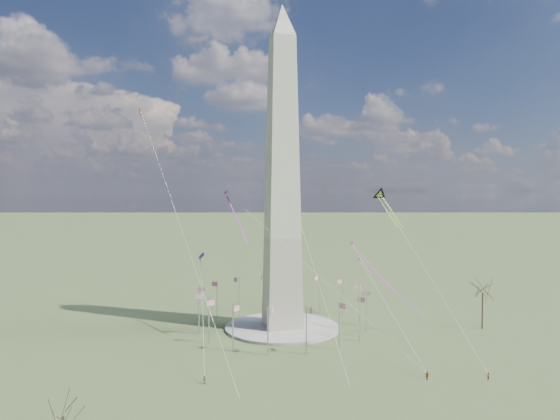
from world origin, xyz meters
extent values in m
plane|color=#495A2D|center=(0.00, 0.00, 0.00)|extent=(2000.00, 2000.00, 0.00)
cylinder|color=#B7B2A7|center=(0.00, 0.00, 0.40)|extent=(36.00, 36.00, 0.80)
pyramid|color=beige|center=(0.00, 0.00, 95.80)|extent=(9.90, 9.90, 10.00)
cylinder|color=silver|center=(26.00, 0.00, 6.50)|extent=(0.36, 0.36, 13.00)
cube|color=#C0193D|center=(26.00, 1.30, 11.80)|extent=(2.40, 0.08, 1.50)
cylinder|color=silver|center=(24.02, 9.95, 6.50)|extent=(0.36, 0.36, 13.00)
cube|color=#C0193D|center=(23.52, 11.15, 11.80)|extent=(2.25, 0.99, 1.50)
cylinder|color=silver|center=(18.38, 18.38, 6.50)|extent=(0.36, 0.36, 13.00)
cube|color=#C0193D|center=(17.47, 19.30, 11.80)|extent=(1.75, 1.75, 1.50)
cylinder|color=silver|center=(9.95, 24.02, 6.50)|extent=(0.36, 0.36, 13.00)
cube|color=#C0193D|center=(8.75, 24.52, 11.80)|extent=(0.99, 2.25, 1.50)
cylinder|color=silver|center=(0.00, 26.00, 6.50)|extent=(0.36, 0.36, 13.00)
cube|color=#C0193D|center=(-1.30, 26.00, 11.80)|extent=(0.08, 2.40, 1.50)
cylinder|color=silver|center=(-9.95, 24.02, 6.50)|extent=(0.36, 0.36, 13.00)
cube|color=#C0193D|center=(-11.15, 23.52, 11.80)|extent=(0.99, 2.25, 1.50)
cylinder|color=silver|center=(-18.38, 18.38, 6.50)|extent=(0.36, 0.36, 13.00)
cube|color=#C0193D|center=(-19.30, 17.47, 11.80)|extent=(1.75, 1.75, 1.50)
cylinder|color=silver|center=(-24.02, 9.95, 6.50)|extent=(0.36, 0.36, 13.00)
cube|color=#C0193D|center=(-24.52, 8.75, 11.80)|extent=(2.25, 0.99, 1.50)
cylinder|color=silver|center=(-26.00, 0.00, 6.50)|extent=(0.36, 0.36, 13.00)
cube|color=#C0193D|center=(-26.00, -1.30, 11.80)|extent=(2.40, 0.08, 1.50)
cylinder|color=silver|center=(-24.02, -9.95, 6.50)|extent=(0.36, 0.36, 13.00)
cube|color=#C0193D|center=(-23.52, -11.15, 11.80)|extent=(2.25, 0.99, 1.50)
cylinder|color=silver|center=(-18.38, -18.38, 6.50)|extent=(0.36, 0.36, 13.00)
cube|color=#C0193D|center=(-17.47, -19.30, 11.80)|extent=(1.75, 1.75, 1.50)
cylinder|color=silver|center=(-9.95, -24.02, 6.50)|extent=(0.36, 0.36, 13.00)
cube|color=#C0193D|center=(-8.75, -24.52, 11.80)|extent=(0.99, 2.25, 1.50)
cylinder|color=silver|center=(0.00, -26.00, 6.50)|extent=(0.36, 0.36, 13.00)
cube|color=#C0193D|center=(1.30, -26.00, 11.80)|extent=(0.08, 2.40, 1.50)
cylinder|color=silver|center=(9.95, -24.02, 6.50)|extent=(0.36, 0.36, 13.00)
cube|color=#C0193D|center=(11.15, -23.52, 11.80)|extent=(0.99, 2.25, 1.50)
cylinder|color=silver|center=(18.38, -18.38, 6.50)|extent=(0.36, 0.36, 13.00)
cube|color=#C0193D|center=(19.30, -17.47, 11.80)|extent=(1.75, 1.75, 1.50)
cylinder|color=silver|center=(24.02, -9.95, 6.50)|extent=(0.36, 0.36, 13.00)
cube|color=#C0193D|center=(24.52, -8.75, 11.80)|extent=(2.25, 0.99, 1.50)
cylinder|color=#4B412D|center=(61.01, -15.45, 5.68)|extent=(0.45, 0.45, 11.37)
imported|color=gray|center=(35.34, -53.04, 0.86)|extent=(0.72, 0.57, 1.73)
imported|color=gray|center=(-27.99, -39.47, 0.85)|extent=(1.03, 0.94, 1.71)
imported|color=gray|center=(21.85, -49.55, 0.97)|extent=(1.22, 0.78, 1.93)
cube|color=#F6A20C|center=(41.64, 8.11, 36.03)|extent=(0.90, 14.27, 10.01)
cube|color=#F6A20C|center=(39.81, 8.05, 36.03)|extent=(0.90, 14.27, 10.01)
cube|color=navy|center=(-25.36, -2.58, 24.13)|extent=(1.58, 2.46, 2.18)
cube|color=#FB2E27|center=(-25.36, -2.58, 20.53)|extent=(1.00, 2.74, 7.52)
cube|color=#FB2E27|center=(25.79, -11.10, 19.82)|extent=(6.60, 18.02, 11.79)
cube|color=#FB2E27|center=(-15.00, -3.22, 35.28)|extent=(3.50, 20.82, 13.12)
cube|color=#FB2E27|center=(32.78, -8.63, 13.06)|extent=(13.45, 17.65, 13.54)
cube|color=red|center=(-43.47, 31.18, 71.97)|extent=(1.30, 1.89, 1.45)
cube|color=red|center=(-43.47, 31.18, 70.39)|extent=(1.00, 1.11, 3.31)
cube|color=white|center=(5.50, 42.82, 71.55)|extent=(1.24, 1.50, 1.45)
cube|color=white|center=(5.50, 42.82, 69.97)|extent=(0.44, 1.27, 3.32)
camera|label=1|loc=(-37.92, -150.94, 43.37)|focal=32.00mm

